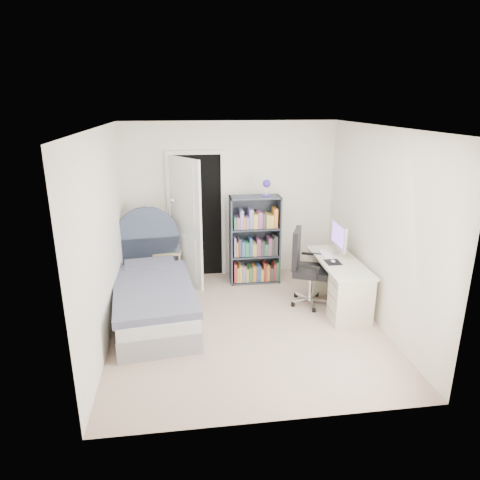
{
  "coord_description": "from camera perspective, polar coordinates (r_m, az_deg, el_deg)",
  "views": [
    {
      "loc": [
        -0.75,
        -4.92,
        2.79
      ],
      "look_at": [
        -0.03,
        0.37,
        1.04
      ],
      "focal_mm": 32.0,
      "sensor_mm": 36.0,
      "label": 1
    }
  ],
  "objects": [
    {
      "name": "nightstand",
      "position": [
        6.91,
        -9.74,
        -2.26
      ],
      "size": [
        0.43,
        0.43,
        0.63
      ],
      "color": "tan",
      "rests_on": "ground"
    },
    {
      "name": "office_chair",
      "position": [
        6.1,
        8.68,
        -3.13
      ],
      "size": [
        0.63,
        0.64,
        1.1
      ],
      "color": "silver",
      "rests_on": "ground"
    },
    {
      "name": "bookcase",
      "position": [
        6.76,
        2.06,
        -0.57
      ],
      "size": [
        0.78,
        0.34,
        1.66
      ],
      "color": "#373E4B",
      "rests_on": "ground"
    },
    {
      "name": "room_shell",
      "position": [
        5.21,
        0.92,
        0.93
      ],
      "size": [
        3.5,
        3.7,
        2.6
      ],
      "color": "tan",
      "rests_on": "ground"
    },
    {
      "name": "door",
      "position": [
        6.71,
        -6.75,
        2.82
      ],
      "size": [
        0.92,
        0.71,
        2.06
      ],
      "color": "black",
      "rests_on": "ground"
    },
    {
      "name": "floor_lamp",
      "position": [
        6.78,
        -9.04,
        -1.23
      ],
      "size": [
        0.2,
        0.2,
        1.4
      ],
      "color": "silver",
      "rests_on": "ground"
    },
    {
      "name": "desk",
      "position": [
        6.22,
        12.91,
        -5.28
      ],
      "size": [
        0.55,
        1.38,
        1.13
      ],
      "color": "beige",
      "rests_on": "ground"
    },
    {
      "name": "bed",
      "position": [
        5.93,
        -11.47,
        -7.17
      ],
      "size": [
        1.22,
        2.19,
        1.29
      ],
      "color": "gray",
      "rests_on": "ground"
    }
  ]
}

